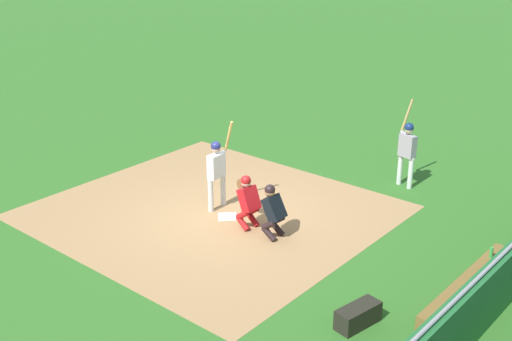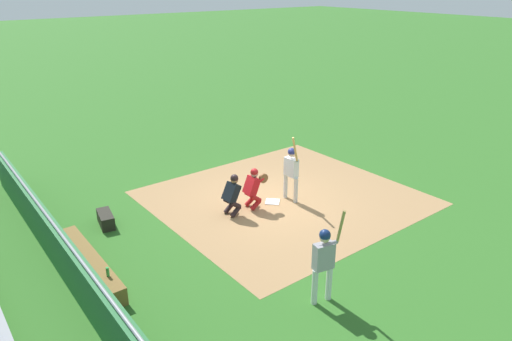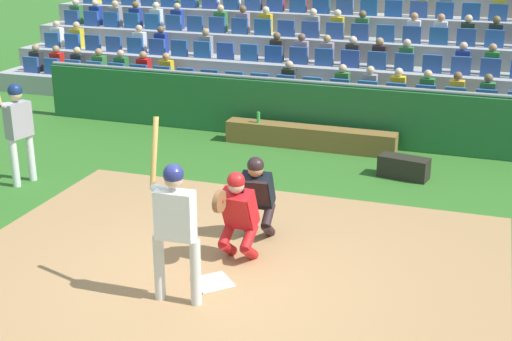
% 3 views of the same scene
% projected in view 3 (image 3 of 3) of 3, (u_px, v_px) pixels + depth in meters
% --- Properties ---
extents(ground_plane, '(160.00, 160.00, 0.00)m').
position_uv_depth(ground_plane, '(213.00, 283.00, 9.03)').
color(ground_plane, '#2F6723').
extents(infield_dirt_patch, '(7.32, 7.85, 0.01)m').
position_uv_depth(infield_dirt_patch, '(197.00, 302.00, 8.58)').
color(infield_dirt_patch, '#A57B50').
rests_on(infield_dirt_patch, ground_plane).
extents(home_plate_marker, '(0.62, 0.62, 0.02)m').
position_uv_depth(home_plate_marker, '(213.00, 282.00, 9.02)').
color(home_plate_marker, white).
rests_on(home_plate_marker, infield_dirt_patch).
extents(batter_at_plate, '(0.64, 0.40, 2.22)m').
position_uv_depth(batter_at_plate, '(174.00, 218.00, 8.25)').
color(batter_at_plate, silver).
rests_on(batter_at_plate, ground_plane).
extents(catcher_crouching, '(0.49, 0.72, 1.30)m').
position_uv_depth(catcher_crouching, '(237.00, 211.00, 9.39)').
color(catcher_crouching, '#B3181B').
rests_on(catcher_crouching, ground_plane).
extents(home_plate_umpire, '(0.49, 0.50, 1.28)m').
position_uv_depth(home_plate_umpire, '(257.00, 193.00, 10.07)').
color(home_plate_umpire, black).
rests_on(home_plate_umpire, ground_plane).
extents(dugout_wall, '(13.25, 0.24, 1.26)m').
position_uv_depth(dugout_wall, '(334.00, 114.00, 14.55)').
color(dugout_wall, '#1F622F').
rests_on(dugout_wall, ground_plane).
extents(dugout_bench, '(3.47, 0.40, 0.44)m').
position_uv_depth(dugout_bench, '(310.00, 137.00, 14.29)').
color(dugout_bench, brown).
rests_on(dugout_bench, ground_plane).
extents(water_bottle_on_bench, '(0.07, 0.07, 0.22)m').
position_uv_depth(water_bottle_on_bench, '(258.00, 117.00, 14.48)').
color(water_bottle_on_bench, green).
rests_on(water_bottle_on_bench, dugout_bench).
extents(equipment_duffel_bag, '(0.93, 0.51, 0.39)m').
position_uv_depth(equipment_duffel_bag, '(404.00, 167.00, 12.65)').
color(equipment_duffel_bag, black).
rests_on(equipment_duffel_bag, ground_plane).
extents(on_deck_batter, '(0.54, 0.56, 2.32)m').
position_uv_depth(on_deck_batter, '(18.00, 122.00, 12.08)').
color(on_deck_batter, silver).
rests_on(on_deck_batter, ground_plane).
extents(bleacher_stand, '(19.09, 6.22, 3.66)m').
position_uv_depth(bleacher_stand, '(382.00, 46.00, 19.26)').
color(bleacher_stand, '#999A9E').
rests_on(bleacher_stand, ground_plane).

